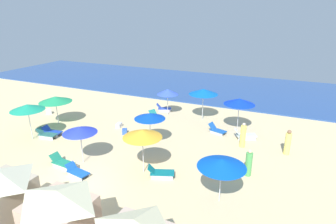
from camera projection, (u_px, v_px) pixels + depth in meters
ground_plane at (75, 188)px, 14.12m from camera, size 60.00×60.00×0.00m
ocean at (206, 86)px, 33.70m from camera, size 60.00×14.43×0.12m
cabana_2 at (3, 200)px, 10.89m from camera, size 2.22×2.28×2.85m
cabana_3 at (61, 224)px, 9.72m from camera, size 2.33×2.15×2.79m
umbrella_0 at (203, 92)px, 22.44m from camera, size 2.34×2.34×2.62m
umbrella_1 at (150, 116)px, 18.16m from camera, size 2.03×2.03×2.23m
umbrella_2 at (168, 92)px, 23.64m from camera, size 1.81×1.81×2.29m
lounge_chair_2_0 at (155, 116)px, 23.27m from camera, size 1.41×1.17×0.66m
lounge_chair_2_1 at (164, 108)px, 25.10m from camera, size 1.42×0.96×0.71m
umbrella_3 at (239, 101)px, 20.26m from camera, size 2.25×2.25×2.52m
lounge_chair_3_0 at (245, 135)px, 19.60m from camera, size 1.62×1.21×0.72m
lounge_chair_3_1 at (217, 130)px, 20.55m from camera, size 1.41×0.93×0.68m
umbrella_4 at (55, 99)px, 21.67m from camera, size 2.48×2.48×2.27m
umbrella_5 at (142, 134)px, 14.83m from camera, size 2.13×2.13×2.53m
lounge_chair_5_0 at (161, 173)px, 15.01m from camera, size 1.53×1.06×0.65m
umbrella_6 at (80, 130)px, 15.89m from camera, size 1.95×1.95×2.28m
lounge_chair_6_0 at (62, 162)px, 16.07m from camera, size 1.46×0.74×0.68m
lounge_chair_6_1 at (77, 172)px, 15.18m from camera, size 1.43×0.78×0.60m
umbrella_7 at (222, 163)px, 12.48m from camera, size 2.23×2.23×2.23m
umbrella_8 at (27, 107)px, 18.90m from camera, size 2.25×2.25×2.55m
lounge_chair_8_0 at (47, 134)px, 19.73m from camera, size 1.47×0.78×0.72m
lounge_chair_8_1 at (52, 132)px, 20.15m from camera, size 1.41×0.81×0.66m
beachgoer_0 at (288, 143)px, 17.29m from camera, size 0.49×0.49×1.64m
beachgoer_1 at (243, 136)px, 18.26m from camera, size 0.46×0.46×1.69m
beachgoer_2 at (249, 163)px, 15.04m from camera, size 0.50×0.50×1.55m
cooler_box_0 at (125, 131)px, 20.47m from camera, size 0.52×0.58×0.35m
cooler_box_1 at (49, 112)px, 24.47m from camera, size 0.60×0.57×0.40m
cooler_box_2 at (119, 125)px, 21.62m from camera, size 0.42×0.62×0.33m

